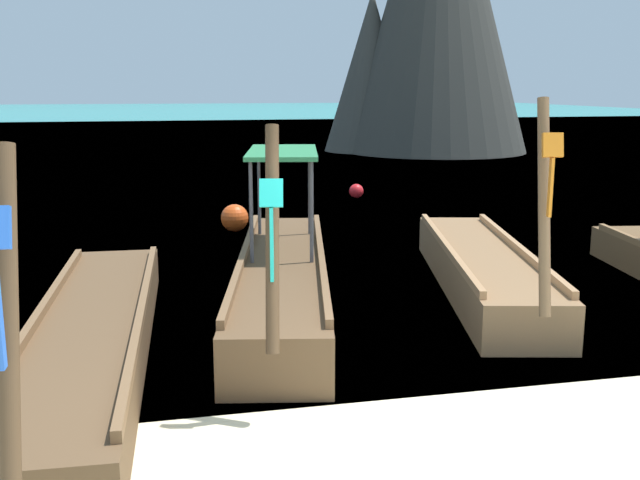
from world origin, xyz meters
TOP-DOWN VIEW (x-y plane):
  - ground at (0.00, 0.00)m, footprint 120.00×120.00m
  - sea_water at (0.00, 61.39)m, footprint 120.00×120.00m
  - longtail_boat_blue_ribbon at (-2.57, 3.02)m, footprint 1.42×7.05m
  - longtail_boat_turquoise_ribbon at (-0.23, 4.66)m, footprint 2.31×6.76m
  - longtail_boat_orange_ribbon at (2.68, 4.74)m, footprint 2.29×5.87m
  - mooring_buoy_near at (-0.32, 9.89)m, footprint 0.56×0.56m
  - mooring_buoy_far at (3.28, 13.74)m, footprint 0.38×0.38m

SIDE VIEW (x-z plane):
  - ground at x=0.00m, z-range 0.00..0.00m
  - sea_water at x=0.00m, z-range 0.00..0.00m
  - mooring_buoy_far at x=3.28m, z-range 0.00..0.38m
  - longtail_boat_blue_ribbon at x=-2.57m, z-range -1.02..1.55m
  - mooring_buoy_near at x=-0.32m, z-range 0.00..0.56m
  - longtail_boat_orange_ribbon at x=2.68m, z-range -1.08..1.71m
  - longtail_boat_turquoise_ribbon at x=-0.23m, z-range -0.91..1.66m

